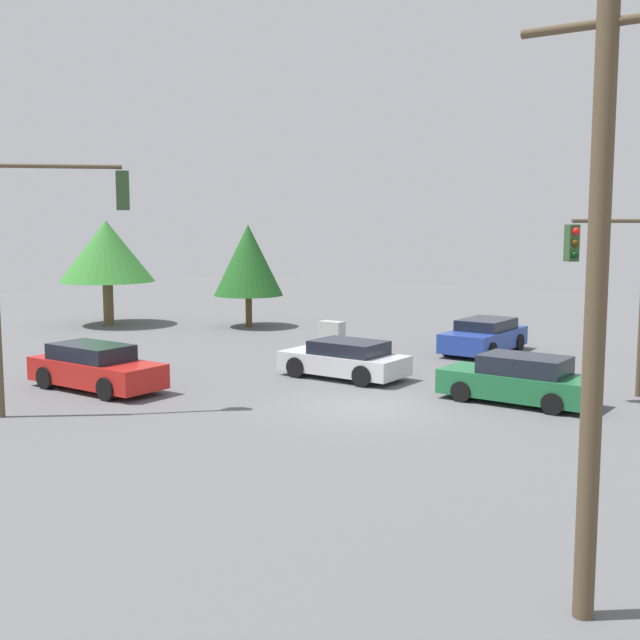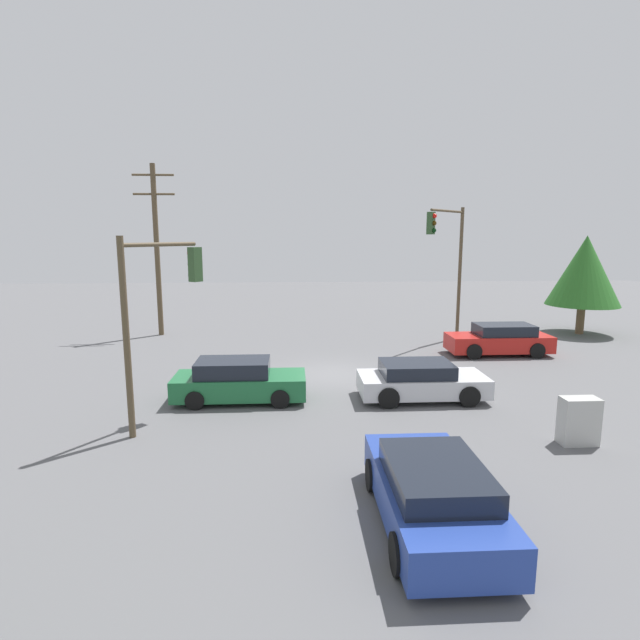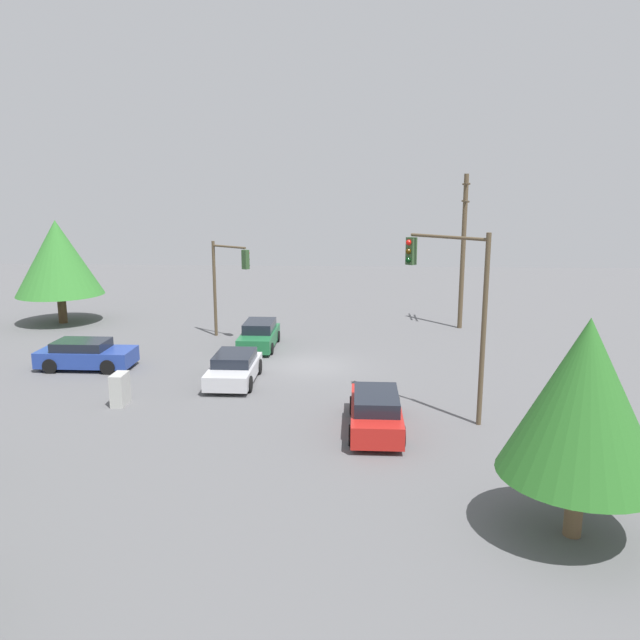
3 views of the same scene
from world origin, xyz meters
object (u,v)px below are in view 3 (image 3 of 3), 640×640
at_px(sedan_silver, 234,368).
at_px(traffic_signal_main, 228,274).
at_px(sedan_blue, 86,355).
at_px(electrical_cabinet, 120,389).
at_px(traffic_signal_cross, 454,293).
at_px(sedan_green, 259,335).
at_px(sedan_red, 376,411).

bearing_deg(sedan_silver, traffic_signal_main, -77.05).
height_order(sedan_blue, electrical_cabinet, sedan_blue).
distance_m(sedan_silver, traffic_signal_cross, 10.50).
relative_size(traffic_signal_main, traffic_signal_cross, 0.79).
bearing_deg(sedan_green, sedan_blue, 30.35).
relative_size(sedan_blue, sedan_silver, 1.03).
bearing_deg(electrical_cabinet, sedan_blue, -144.45).
relative_size(traffic_signal_cross, electrical_cabinet, 5.42).
relative_size(sedan_green, sedan_silver, 1.03).
relative_size(sedan_blue, sedan_green, 1.01).
distance_m(traffic_signal_main, electrical_cabinet, 12.03).
bearing_deg(traffic_signal_cross, sedan_red, 73.94).
height_order(sedan_red, sedan_silver, sedan_red).
xyz_separation_m(sedan_silver, electrical_cabinet, (3.25, -3.95, 0.01)).
bearing_deg(sedan_green, sedan_red, 117.38).
bearing_deg(sedan_red, electrical_cabinet, 168.42).
distance_m(sedan_blue, electrical_cabinet, 6.10).
height_order(sedan_silver, traffic_signal_cross, traffic_signal_cross).
bearing_deg(sedan_green, traffic_signal_main, -44.17).
height_order(sedan_green, traffic_signal_cross, traffic_signal_cross).
bearing_deg(sedan_red, sedan_green, 117.38).
relative_size(sedan_red, traffic_signal_main, 0.85).
distance_m(sedan_green, traffic_signal_cross, 13.82).
bearing_deg(sedan_red, sedan_blue, 152.70).
height_order(sedan_blue, sedan_silver, sedan_blue).
bearing_deg(traffic_signal_main, sedan_red, -23.82).
bearing_deg(traffic_signal_cross, traffic_signal_main, -3.76).
distance_m(sedan_red, traffic_signal_cross, 5.18).
bearing_deg(sedan_green, traffic_signal_cross, 131.71).
relative_size(sedan_red, sedan_green, 1.07).
xyz_separation_m(sedan_blue, traffic_signal_main, (-6.47, 5.61, 3.07)).
relative_size(sedan_green, traffic_signal_cross, 0.63).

